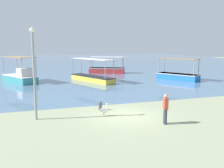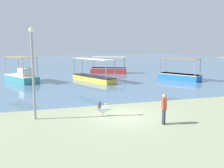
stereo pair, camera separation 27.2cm
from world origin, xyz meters
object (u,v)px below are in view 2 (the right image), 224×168
lamp_post (33,69)px  fisherman_standing (164,108)px  fishing_boat_near_left (109,70)px  fishing_boat_far_left (93,77)px  pelican (103,110)px  mooring_bollard (99,105)px  fishing_boat_center (22,76)px  fishing_boat_outer (179,76)px

lamp_post → fisherman_standing: bearing=-24.3°
fishing_boat_near_left → fisherman_standing: 25.25m
fishing_boat_far_left → pelican: bearing=-100.4°
fishing_boat_near_left → mooring_bollard: bearing=-107.9°
pelican → lamp_post: (-4.03, 0.52, 2.63)m
lamp_post → fishing_boat_far_left: bearing=64.5°
fishing_boat_center → mooring_bollard: fishing_boat_center is taller
fishing_boat_far_left → fisherman_standing: bearing=-89.7°
fishing_boat_near_left → fishing_boat_center: (-12.35, -6.01, 0.11)m
fishing_boat_far_left → fishing_boat_center: size_ratio=1.27×
pelican → mooring_bollard: (0.12, 1.42, -0.04)m
fishing_boat_far_left → pelican: 14.86m
fishing_boat_far_left → lamp_post: 15.80m
fishing_boat_near_left → fishing_boat_outer: (6.30, -9.85, -0.01)m
fishing_boat_near_left → fishing_boat_far_left: 8.81m
pelican → lamp_post: size_ratio=0.15×
fishing_boat_outer → pelican: size_ratio=6.64×
fishing_boat_outer → lamp_post: lamp_post is taller
lamp_post → mooring_bollard: 5.01m
pelican → fisherman_standing: size_ratio=0.48×
pelican → mooring_bollard: pelican is taller
fishing_boat_near_left → lamp_post: lamp_post is taller
fisherman_standing → fishing_boat_center: bearing=113.6°
fishing_boat_center → lamp_post: (1.45, -15.83, 2.33)m
fishing_boat_outer → fisherman_standing: 18.31m
mooring_bollard → fishing_boat_far_left: bearing=79.0°
fishing_boat_far_left → fisherman_standing: fishing_boat_far_left is taller
fishing_boat_far_left → lamp_post: lamp_post is taller
fishing_boat_far_left → fisherman_standing: 17.16m
fishing_boat_near_left → fishing_boat_outer: size_ratio=1.05×
fishing_boat_center → fishing_boat_far_left: bearing=-12.1°
fishing_boat_near_left → pelican: 23.40m
fishing_boat_center → fishing_boat_near_left: bearing=26.0°
fishing_boat_near_left → pelican: (-6.87, -22.37, -0.19)m
fishing_boat_center → lamp_post: lamp_post is taller
pelican → fishing_boat_near_left: bearing=72.9°
fishing_boat_far_left → fishing_boat_center: bearing=167.9°
fishing_boat_center → pelican: size_ratio=6.83×
pelican → mooring_bollard: size_ratio=1.28×
fisherman_standing → fishing_boat_far_left: bearing=90.3°
pelican → lamp_post: 4.84m
fishing_boat_near_left → fisherman_standing: (-4.09, -24.92, 0.34)m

